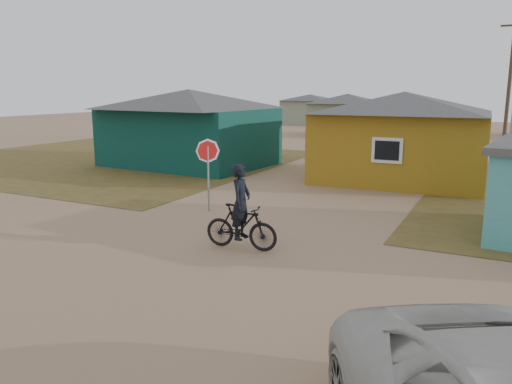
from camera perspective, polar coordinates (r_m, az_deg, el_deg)
ground at (r=11.66m, az=-10.17°, el=-8.61°), size 120.00×120.00×0.00m
grass_nw at (r=30.22m, az=-16.74°, el=3.60°), size 20.00×18.00×0.00m
house_teal at (r=26.95m, az=-7.63°, el=7.44°), size 8.93×7.08×4.00m
house_yellow at (r=23.15m, az=16.40°, el=6.26°), size 7.72×6.76×3.90m
house_pale_west at (r=44.58m, az=10.34°, el=8.75°), size 7.04×6.15×3.60m
house_pale_north at (r=58.51m, az=6.13°, el=9.43°), size 6.28×5.81×3.40m
utility_pole_near at (r=30.69m, az=26.96°, el=10.70°), size 1.40×0.20×8.00m
stop_sign at (r=16.48m, az=-5.52°, el=3.88°), size 0.76×0.29×2.42m
cyclist at (r=12.63m, az=-1.73°, el=-3.04°), size 1.98×0.74×2.19m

